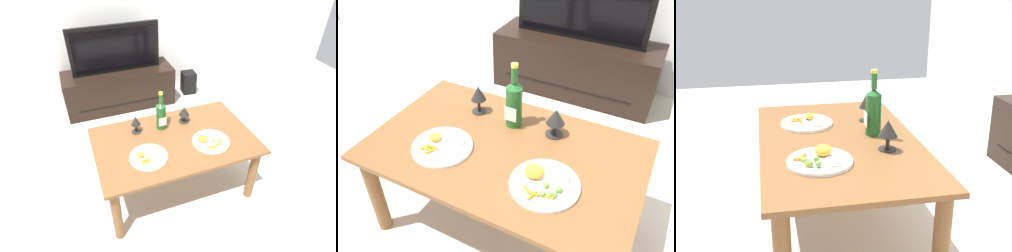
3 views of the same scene
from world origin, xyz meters
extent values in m
plane|color=beige|center=(0.00, 0.00, 0.00)|extent=(6.40, 6.40, 0.00)
cube|color=brown|center=(0.00, 0.00, 0.50)|extent=(1.22, 0.75, 0.02)
cylinder|color=brown|center=(-0.55, -0.31, 0.25)|extent=(0.07, 0.07, 0.49)
cylinder|color=brown|center=(-0.55, 0.31, 0.25)|extent=(0.07, 0.07, 0.49)
cylinder|color=brown|center=(0.55, 0.31, 0.25)|extent=(0.07, 0.07, 0.49)
cylinder|color=#1E5923|center=(-0.04, 0.18, 0.62)|extent=(0.08, 0.08, 0.21)
cone|color=#1E5923|center=(-0.04, 0.18, 0.74)|extent=(0.08, 0.08, 0.03)
cylinder|color=#1E5923|center=(-0.04, 0.18, 0.79)|extent=(0.03, 0.03, 0.08)
cylinder|color=yellow|center=(-0.04, 0.18, 0.83)|extent=(0.03, 0.03, 0.02)
cube|color=silver|center=(-0.04, 0.14, 0.60)|extent=(0.06, 0.00, 0.07)
cylinder|color=black|center=(-0.25, 0.20, 0.52)|extent=(0.07, 0.07, 0.01)
cylinder|color=black|center=(-0.25, 0.20, 0.56)|extent=(0.02, 0.02, 0.07)
cone|color=black|center=(-0.25, 0.20, 0.63)|extent=(0.07, 0.07, 0.08)
cylinder|color=black|center=(0.16, 0.20, 0.52)|extent=(0.08, 0.08, 0.01)
cylinder|color=black|center=(0.16, 0.20, 0.55)|extent=(0.02, 0.02, 0.06)
cone|color=black|center=(0.16, 0.20, 0.62)|extent=(0.09, 0.09, 0.07)
cylinder|color=white|center=(-0.25, -0.13, 0.52)|extent=(0.27, 0.27, 0.01)
torus|color=white|center=(-0.25, -0.13, 0.53)|extent=(0.27, 0.27, 0.01)
ellipsoid|color=orange|center=(-0.30, -0.11, 0.54)|extent=(0.06, 0.05, 0.03)
cube|color=beige|center=(-0.20, -0.08, 0.54)|extent=(0.06, 0.05, 0.02)
cylinder|color=orange|center=(-0.26, -0.16, 0.53)|extent=(0.04, 0.02, 0.01)
cylinder|color=orange|center=(-0.29, -0.16, 0.53)|extent=(0.04, 0.02, 0.01)
cylinder|color=orange|center=(-0.30, -0.17, 0.53)|extent=(0.03, 0.04, 0.01)
cylinder|color=orange|center=(-0.29, -0.18, 0.53)|extent=(0.04, 0.02, 0.01)
cylinder|color=orange|center=(-0.27, -0.19, 0.53)|extent=(0.03, 0.04, 0.01)
cylinder|color=orange|center=(-0.31, -0.18, 0.53)|extent=(0.03, 0.04, 0.01)
cylinder|color=white|center=(0.25, -0.13, 0.52)|extent=(0.28, 0.28, 0.01)
torus|color=white|center=(0.25, -0.13, 0.53)|extent=(0.28, 0.28, 0.01)
ellipsoid|color=orange|center=(0.19, -0.11, 0.55)|extent=(0.08, 0.07, 0.05)
cube|color=beige|center=(0.30, -0.08, 0.54)|extent=(0.07, 0.06, 0.02)
cylinder|color=orange|center=(0.20, -0.19, 0.53)|extent=(0.05, 0.03, 0.01)
cylinder|color=orange|center=(0.23, -0.20, 0.53)|extent=(0.05, 0.01, 0.01)
cylinder|color=orange|center=(0.23, -0.21, 0.53)|extent=(0.02, 0.05, 0.01)
cylinder|color=orange|center=(0.28, -0.19, 0.53)|extent=(0.05, 0.02, 0.01)
sphere|color=olive|center=(0.30, -0.17, 0.54)|extent=(0.03, 0.03, 0.03)
sphere|color=olive|center=(0.29, -0.18, 0.54)|extent=(0.03, 0.03, 0.03)
sphere|color=olive|center=(0.26, -0.14, 0.54)|extent=(0.03, 0.03, 0.03)
sphere|color=olive|center=(0.31, -0.14, 0.54)|extent=(0.03, 0.03, 0.03)
sphere|color=olive|center=(0.26, -0.19, 0.54)|extent=(0.03, 0.03, 0.03)
camera|label=1|loc=(-0.64, -1.56, 1.89)|focal=30.24mm
camera|label=2|loc=(0.55, -1.04, 1.53)|focal=37.20mm
camera|label=3|loc=(1.89, -0.34, 1.28)|focal=46.05mm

